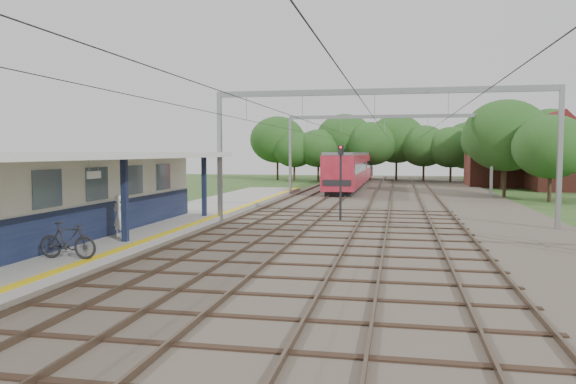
# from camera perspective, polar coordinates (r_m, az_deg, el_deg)

# --- Properties ---
(ground) EXTENTS (160.00, 160.00, 0.00)m
(ground) POSITION_cam_1_polar(r_m,az_deg,el_deg) (15.03, -6.45, -10.55)
(ground) COLOR #2D4C1E
(ground) RESTS_ON ground
(ballast_bed) EXTENTS (18.00, 90.00, 0.10)m
(ballast_bed) POSITION_cam_1_polar(r_m,az_deg,el_deg) (44.02, 10.55, -0.90)
(ballast_bed) COLOR #473D33
(ballast_bed) RESTS_ON ground
(platform) EXTENTS (5.00, 52.00, 0.35)m
(platform) POSITION_cam_1_polar(r_m,az_deg,el_deg) (30.52, -11.95, -2.84)
(platform) COLOR gray
(platform) RESTS_ON ground
(yellow_stripe) EXTENTS (0.45, 52.00, 0.01)m
(yellow_stripe) POSITION_cam_1_polar(r_m,az_deg,el_deg) (29.69, -7.96, -2.63)
(yellow_stripe) COLOR yellow
(yellow_stripe) RESTS_ON platform
(station_building) EXTENTS (3.41, 18.00, 3.40)m
(station_building) POSITION_cam_1_polar(r_m,az_deg,el_deg) (24.80, -21.32, -0.25)
(station_building) COLOR beige
(station_building) RESTS_ON platform
(canopy) EXTENTS (6.40, 20.00, 3.44)m
(canopy) POSITION_cam_1_polar(r_m,az_deg,el_deg) (23.31, -20.44, 3.45)
(canopy) COLOR #111835
(canopy) RESTS_ON platform
(rail_tracks) EXTENTS (11.80, 88.00, 0.15)m
(rail_tracks) POSITION_cam_1_polar(r_m,az_deg,el_deg) (44.11, 7.31, -0.69)
(rail_tracks) COLOR brown
(rail_tracks) RESTS_ON ballast_bed
(catenary_system) EXTENTS (17.22, 88.00, 7.00)m
(catenary_system) POSITION_cam_1_polar(r_m,az_deg,el_deg) (39.20, 9.68, 6.51)
(catenary_system) COLOR gray
(catenary_system) RESTS_ON ground
(tree_band) EXTENTS (31.72, 30.88, 8.82)m
(tree_band) POSITION_cam_1_polar(r_m,az_deg,el_deg) (71.00, 10.71, 4.88)
(tree_band) COLOR #382619
(tree_band) RESTS_ON ground
(house_near) EXTENTS (7.00, 6.12, 7.89)m
(house_near) POSITION_cam_1_polar(r_m,az_deg,el_deg) (62.12, 26.66, 2.87)
(house_near) COLOR brown
(house_near) RESTS_ON ground
(house_far) EXTENTS (8.00, 6.12, 8.66)m
(house_far) POSITION_cam_1_polar(r_m,az_deg,el_deg) (66.88, 21.15, 3.29)
(house_far) COLOR brown
(house_far) RESTS_ON ground
(person) EXTENTS (0.74, 0.62, 1.72)m
(person) POSITION_cam_1_polar(r_m,az_deg,el_deg) (23.77, -16.75, -2.34)
(person) COLOR white
(person) RESTS_ON platform
(bicycle) EXTENTS (1.98, 0.58, 1.19)m
(bicycle) POSITION_cam_1_polar(r_m,az_deg,el_deg) (19.48, -21.46, -4.62)
(bicycle) COLOR black
(bicycle) RESTS_ON platform
(train) EXTENTS (2.81, 35.02, 3.70)m
(train) POSITION_cam_1_polar(r_m,az_deg,el_deg) (63.41, 6.69, 2.45)
(train) COLOR black
(train) RESTS_ON ballast_bed
(signal_post) EXTENTS (0.29, 0.26, 4.18)m
(signal_post) POSITION_cam_1_polar(r_m,az_deg,el_deg) (30.58, 5.37, 1.79)
(signal_post) COLOR black
(signal_post) RESTS_ON ground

